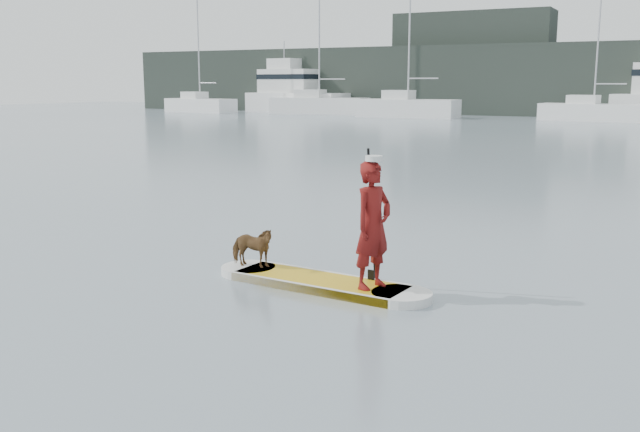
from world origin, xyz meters
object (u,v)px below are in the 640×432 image
at_px(paddleboard, 320,283).
at_px(sailboat_a, 200,104).
at_px(sailboat_b, 319,104).
at_px(sailboat_c, 407,107).
at_px(dog, 252,247).
at_px(paddler, 373,225).
at_px(sailboat_d, 592,110).
at_px(motor_yacht_b, 293,92).

height_order(paddleboard, sailboat_a, sailboat_a).
xyz_separation_m(sailboat_b, sailboat_c, (9.61, -2.94, -0.05)).
bearing_deg(dog, sailboat_c, 11.54).
height_order(paddleboard, sailboat_b, sailboat_b).
height_order(paddler, sailboat_b, sailboat_b).
height_order(sailboat_d, motor_yacht_b, sailboat_d).
relative_size(sailboat_b, sailboat_d, 1.18).
height_order(paddler, motor_yacht_b, motor_yacht_b).
bearing_deg(sailboat_b, paddleboard, -67.10).
xyz_separation_m(paddleboard, paddler, (0.81, -0.07, 0.90)).
distance_m(sailboat_a, motor_yacht_b, 8.98).
xyz_separation_m(dog, sailboat_b, (-24.57, 49.42, 0.50)).
bearing_deg(sailboat_a, dog, -42.16).
bearing_deg(paddler, sailboat_c, 38.23).
distance_m(sailboat_a, sailboat_c, 21.15).
height_order(sailboat_c, motor_yacht_b, sailboat_c).
xyz_separation_m(dog, motor_yacht_b, (-28.42, 51.59, 1.45)).
height_order(paddleboard, sailboat_c, sailboat_c).
bearing_deg(paddler, sailboat_b, 46.44).
height_order(dog, sailboat_c, sailboat_c).
bearing_deg(paddleboard, sailboat_c, 113.79).
bearing_deg(sailboat_a, sailboat_d, 11.04).
bearing_deg(paddleboard, sailboat_d, 97.19).
bearing_deg(motor_yacht_b, sailboat_b, -22.04).
bearing_deg(paddleboard, paddler, 0.00).
relative_size(paddleboard, dog, 4.64).
bearing_deg(motor_yacht_b, dog, -53.71).
distance_m(paddleboard, sailboat_d, 47.62).
relative_size(dog, sailboat_d, 0.06).
distance_m(paddler, sailboat_c, 49.62).
bearing_deg(sailboat_b, dog, -68.14).
xyz_separation_m(paddler, sailboat_d, (-2.89, 47.64, -0.16)).
bearing_deg(paddler, paddleboard, 103.58).
bearing_deg(sailboat_b, paddler, -66.40).
bearing_deg(sailboat_c, sailboat_a, 179.30).
relative_size(sailboat_a, sailboat_c, 0.94).
height_order(paddleboard, motor_yacht_b, motor_yacht_b).
bearing_deg(dog, paddler, -100.98).
height_order(paddler, sailboat_a, sailboat_a).
relative_size(paddleboard, paddler, 1.96).
height_order(paddler, sailboat_c, sailboat_c).
distance_m(paddleboard, paddler, 1.21).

